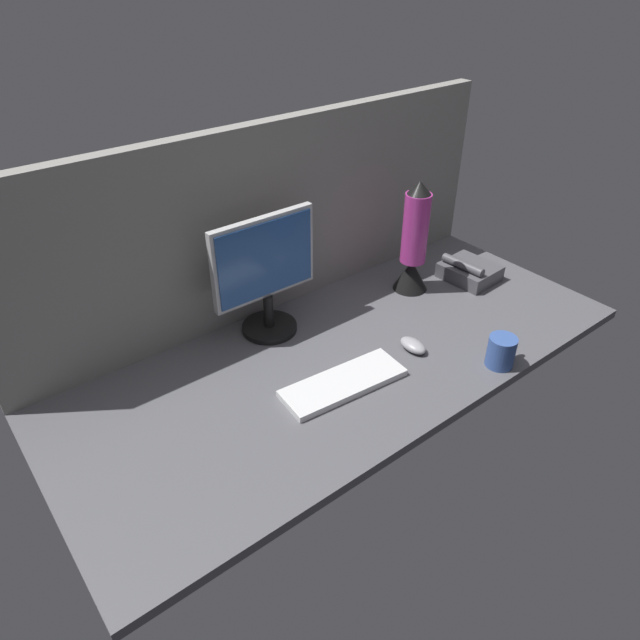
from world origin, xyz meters
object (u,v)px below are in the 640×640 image
at_px(mouse, 413,345).
at_px(lava_lamp, 414,246).
at_px(monitor, 265,272).
at_px(mug_ceramic_blue, 502,351).
at_px(desk_phone, 469,271).
at_px(keyboard, 343,383).

distance_m(mouse, lava_lamp, 0.41).
relative_size(monitor, mug_ceramic_blue, 3.33).
bearing_deg(mug_ceramic_blue, desk_phone, 50.04).
xyz_separation_m(mouse, mug_ceramic_blue, (0.15, -0.21, 0.03)).
bearing_deg(keyboard, mug_ceramic_blue, -21.10).
xyz_separation_m(mouse, desk_phone, (0.49, 0.19, 0.01)).
height_order(monitor, desk_phone, monitor).
bearing_deg(mug_ceramic_blue, lava_lamp, 77.08).
xyz_separation_m(mug_ceramic_blue, lava_lamp, (0.11, 0.48, 0.12)).
height_order(mug_ceramic_blue, desk_phone, mug_ceramic_blue).
relative_size(monitor, desk_phone, 1.97).
distance_m(mug_ceramic_blue, lava_lamp, 0.51).
height_order(monitor, mug_ceramic_blue, monitor).
relative_size(keyboard, mug_ceramic_blue, 3.13).
xyz_separation_m(lava_lamp, desk_phone, (0.22, -0.09, -0.14)).
xyz_separation_m(keyboard, mouse, (0.28, -0.00, 0.01)).
xyz_separation_m(monitor, lava_lamp, (0.55, -0.10, -0.04)).
bearing_deg(desk_phone, lava_lamp, 158.85).
height_order(keyboard, mug_ceramic_blue, mug_ceramic_blue).
distance_m(keyboard, mug_ceramic_blue, 0.49).
relative_size(keyboard, mouse, 3.85).
bearing_deg(mug_ceramic_blue, mouse, 125.67).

